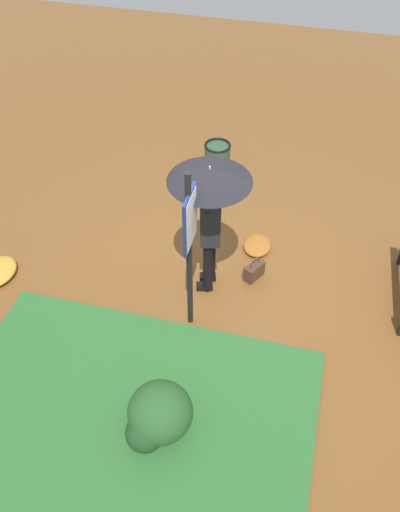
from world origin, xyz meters
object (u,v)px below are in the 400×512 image
Objects in this scene: info_sign_post at (190,238)px; handbag at (254,271)px; trash_bin at (217,167)px; person_with_umbrella at (210,198)px.

info_sign_post is 1.74m from handbag.
info_sign_post is 2.98m from trash_bin.
handbag is 0.44× the size of trash_bin.
person_with_umbrella is 0.89× the size of info_sign_post.
info_sign_post reaches higher than person_with_umbrella.
trash_bin is at bearing -169.64° from person_with_umbrella.
info_sign_post reaches higher than trash_bin.
info_sign_post is at bearing -7.72° from person_with_umbrella.
person_with_umbrella is 1.57m from handbag.
trash_bin is at bearing -152.49° from handbag.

